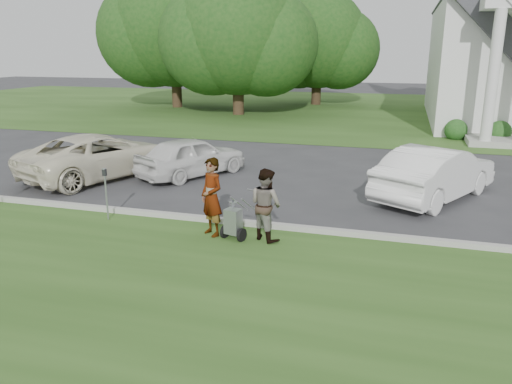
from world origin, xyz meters
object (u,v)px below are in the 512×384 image
at_px(parking_meter_near, 106,188).
at_px(car_d, 435,173).
at_px(person_left, 212,198).
at_px(striping_cart, 233,222).
at_px(tree_far, 174,30).
at_px(tree_left, 238,37).
at_px(car_a, 99,156).
at_px(tree_back, 318,44).
at_px(person_right, 266,205).
at_px(car_b, 191,156).

height_order(parking_meter_near, car_d, car_d).
bearing_deg(person_left, striping_cart, 21.30).
relative_size(tree_far, car_d, 2.42).
distance_m(tree_far, parking_meter_near, 27.27).
relative_size(tree_left, car_d, 2.21).
xyz_separation_m(tree_left, striping_cart, (7.33, -22.42, -4.68)).
bearing_deg(parking_meter_near, car_d, 28.38).
relative_size(tree_far, person_left, 6.18).
relative_size(striping_cart, parking_meter_near, 0.83).
xyz_separation_m(tree_left, car_a, (0.91, -18.04, -4.35)).
bearing_deg(tree_back, parking_meter_near, -90.54).
xyz_separation_m(tree_far, striping_cart, (13.33, -25.42, -5.26)).
height_order(tree_left, striping_cart, tree_left).
bearing_deg(striping_cart, person_left, -178.78).
height_order(tree_far, car_d, tree_far).
bearing_deg(car_a, person_right, 170.56).
relative_size(person_left, person_right, 1.11).
bearing_deg(tree_left, tree_far, 153.44).
height_order(tree_left, tree_far, tree_far).
height_order(car_b, car_d, car_d).
xyz_separation_m(person_right, car_b, (-4.13, 5.21, -0.15)).
bearing_deg(car_b, tree_far, -35.90).
bearing_deg(person_right, parking_meter_near, 29.43).
bearing_deg(person_left, person_right, 38.50).
relative_size(tree_left, car_b, 2.59).
height_order(person_left, car_d, person_left).
height_order(tree_far, car_a, tree_far).
height_order(striping_cart, car_a, car_a).
bearing_deg(tree_left, car_a, -87.10).
xyz_separation_m(tree_far, car_d, (17.99, -20.55, -4.90)).
distance_m(tree_far, person_left, 28.71).
bearing_deg(tree_far, person_right, -60.85).
relative_size(striping_cart, car_b, 0.28).
bearing_deg(car_a, car_b, -139.71).
xyz_separation_m(person_left, parking_meter_near, (-3.03, 0.26, -0.07)).
xyz_separation_m(car_b, car_d, (8.07, -0.58, 0.09)).
bearing_deg(car_b, car_d, -156.37).
bearing_deg(parking_meter_near, tree_left, 99.59).
xyz_separation_m(tree_back, car_b, (-0.09, -24.98, -4.03)).
relative_size(person_left, car_a, 0.34).
xyz_separation_m(striping_cart, car_a, (-6.42, 4.37, 0.33)).
xyz_separation_m(tree_left, tree_back, (4.00, 8.00, -0.38)).
distance_m(person_left, parking_meter_near, 3.04).
bearing_deg(person_right, striping_cart, 49.35).
bearing_deg(striping_cart, tree_left, 122.53).
bearing_deg(tree_far, tree_back, 26.56).
distance_m(tree_left, person_left, 23.65).
relative_size(tree_left, person_right, 6.26).
bearing_deg(tree_left, car_d, -55.67).
relative_size(tree_back, person_left, 5.11).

